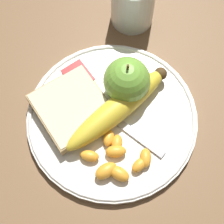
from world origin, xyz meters
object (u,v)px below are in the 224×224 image
(banana, at_px, (119,108))
(fork, at_px, (113,118))
(apple, at_px, (127,80))
(jam_packet, at_px, (78,78))
(plate, at_px, (112,118))
(juice_glass, at_px, (133,2))
(bread_slice, at_px, (72,108))

(banana, xyz_separation_m, fork, (0.00, -0.01, -0.02))
(apple, height_order, jam_packet, apple)
(plate, distance_m, banana, 0.03)
(plate, xyz_separation_m, apple, (-0.02, 0.04, 0.04))
(jam_packet, bearing_deg, juice_glass, 110.68)
(apple, xyz_separation_m, jam_packet, (-0.06, -0.05, -0.03))
(juice_glass, xyz_separation_m, apple, (0.12, -0.10, 0.01))
(jam_packet, bearing_deg, apple, 40.94)
(apple, relative_size, jam_packet, 1.82)
(juice_glass, relative_size, bread_slice, 0.81)
(banana, xyz_separation_m, bread_slice, (-0.04, -0.06, -0.01))
(jam_packet, bearing_deg, fork, 4.33)
(juice_glass, xyz_separation_m, fork, (0.14, -0.14, -0.03))
(bread_slice, bearing_deg, apple, 76.88)
(apple, relative_size, bread_slice, 0.72)
(apple, bearing_deg, bread_slice, -103.12)
(juice_glass, distance_m, banana, 0.19)
(apple, xyz_separation_m, bread_slice, (-0.02, -0.09, -0.02))
(apple, height_order, bread_slice, apple)
(plate, xyz_separation_m, banana, (-0.00, 0.01, 0.02))
(bread_slice, bearing_deg, juice_glass, 117.06)
(jam_packet, bearing_deg, plate, 4.68)
(plate, bearing_deg, fork, -5.46)
(apple, bearing_deg, juice_glass, 139.46)
(juice_glass, distance_m, apple, 0.15)
(plate, xyz_separation_m, juice_glass, (-0.14, 0.14, 0.03))
(juice_glass, xyz_separation_m, bread_slice, (0.10, -0.19, -0.02))
(fork, bearing_deg, bread_slice, 26.75)
(juice_glass, relative_size, jam_packet, 2.04)
(plate, xyz_separation_m, bread_slice, (-0.04, -0.04, 0.02))
(bread_slice, bearing_deg, plate, 44.49)
(plate, bearing_deg, jam_packet, -175.32)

